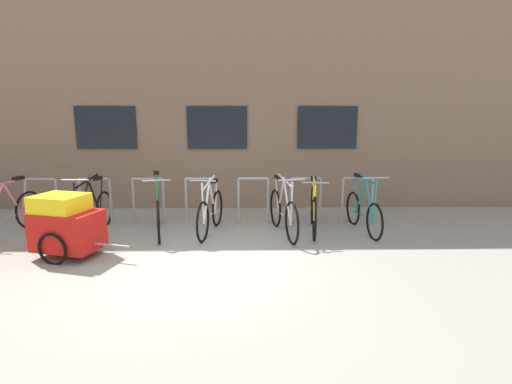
{
  "coord_description": "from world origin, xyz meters",
  "views": [
    {
      "loc": [
        0.68,
        -5.26,
        2.02
      ],
      "look_at": [
        0.81,
        1.6,
        0.68
      ],
      "focal_mm": 26.91,
      "sensor_mm": 36.0,
      "label": 1
    }
  ],
  "objects_px": {
    "bicycle_silver": "(283,212)",
    "bicycle_pink": "(7,214)",
    "bicycle_yellow": "(313,209)",
    "bicycle_white": "(211,212)",
    "bicycle_green": "(158,211)",
    "bicycle_teal": "(363,211)",
    "bicycle_black": "(92,213)",
    "bike_trailer": "(66,225)"
  },
  "relations": [
    {
      "from": "bicycle_pink",
      "to": "bike_trailer",
      "type": "height_order",
      "value": "bicycle_pink"
    },
    {
      "from": "bicycle_green",
      "to": "bike_trailer",
      "type": "relative_size",
      "value": 1.19
    },
    {
      "from": "bicycle_black",
      "to": "bicycle_yellow",
      "type": "xyz_separation_m",
      "value": [
        3.9,
        0.17,
        0.02
      ]
    },
    {
      "from": "bicycle_silver",
      "to": "bike_trailer",
      "type": "distance_m",
      "value": 3.43
    },
    {
      "from": "bicycle_silver",
      "to": "bicycle_teal",
      "type": "xyz_separation_m",
      "value": [
        1.45,
        0.13,
        -0.02
      ]
    },
    {
      "from": "bicycle_yellow",
      "to": "bike_trailer",
      "type": "xyz_separation_m",
      "value": [
        -3.83,
        -1.25,
        0.08
      ]
    },
    {
      "from": "bicycle_teal",
      "to": "bike_trailer",
      "type": "xyz_separation_m",
      "value": [
        -4.71,
        -1.18,
        0.11
      ]
    },
    {
      "from": "bicycle_yellow",
      "to": "bicycle_pink",
      "type": "distance_m",
      "value": 5.34
    },
    {
      "from": "bicycle_white",
      "to": "bicycle_pink",
      "type": "height_order",
      "value": "bicycle_white"
    },
    {
      "from": "bicycle_green",
      "to": "bicycle_black",
      "type": "bearing_deg",
      "value": -176.25
    },
    {
      "from": "bicycle_black",
      "to": "bicycle_white",
      "type": "bearing_deg",
      "value": 1.93
    },
    {
      "from": "bicycle_green",
      "to": "bicycle_white",
      "type": "relative_size",
      "value": 1.06
    },
    {
      "from": "bicycle_teal",
      "to": "bicycle_yellow",
      "type": "bearing_deg",
      "value": 175.79
    },
    {
      "from": "bicycle_yellow",
      "to": "bicycle_white",
      "type": "distance_m",
      "value": 1.84
    },
    {
      "from": "bicycle_yellow",
      "to": "bicycle_pink",
      "type": "xyz_separation_m",
      "value": [
        -5.34,
        -0.2,
        -0.02
      ]
    },
    {
      "from": "bicycle_yellow",
      "to": "bicycle_pink",
      "type": "bearing_deg",
      "value": -177.83
    },
    {
      "from": "bicycle_teal",
      "to": "bicycle_white",
      "type": "bearing_deg",
      "value": -179.25
    },
    {
      "from": "bicycle_silver",
      "to": "bicycle_yellow",
      "type": "relative_size",
      "value": 0.98
    },
    {
      "from": "bicycle_yellow",
      "to": "bicycle_green",
      "type": "bearing_deg",
      "value": -178.01
    },
    {
      "from": "bicycle_white",
      "to": "bicycle_pink",
      "type": "distance_m",
      "value": 3.5
    },
    {
      "from": "bicycle_silver",
      "to": "bicycle_pink",
      "type": "xyz_separation_m",
      "value": [
        -4.77,
        -0.0,
        -0.01
      ]
    },
    {
      "from": "bicycle_black",
      "to": "bicycle_teal",
      "type": "relative_size",
      "value": 1.06
    },
    {
      "from": "bicycle_green",
      "to": "bicycle_pink",
      "type": "xyz_separation_m",
      "value": [
        -2.57,
        -0.11,
        -0.02
      ]
    },
    {
      "from": "bicycle_yellow",
      "to": "bike_trailer",
      "type": "height_order",
      "value": "bicycle_yellow"
    },
    {
      "from": "bike_trailer",
      "to": "bicycle_green",
      "type": "bearing_deg",
      "value": 47.3
    },
    {
      "from": "bicycle_black",
      "to": "bicycle_yellow",
      "type": "bearing_deg",
      "value": 2.5
    },
    {
      "from": "bicycle_black",
      "to": "bike_trailer",
      "type": "relative_size",
      "value": 1.16
    },
    {
      "from": "bicycle_white",
      "to": "bicycle_teal",
      "type": "xyz_separation_m",
      "value": [
        2.72,
        0.04,
        -0.01
      ]
    },
    {
      "from": "bicycle_green",
      "to": "bike_trailer",
      "type": "distance_m",
      "value": 1.57
    },
    {
      "from": "bicycle_teal",
      "to": "bicycle_pink",
      "type": "distance_m",
      "value": 6.22
    },
    {
      "from": "bicycle_black",
      "to": "bicycle_white",
      "type": "xyz_separation_m",
      "value": [
        2.06,
        0.07,
        -0.0
      ]
    },
    {
      "from": "bicycle_teal",
      "to": "bicycle_green",
      "type": "bearing_deg",
      "value": -179.51
    },
    {
      "from": "bicycle_yellow",
      "to": "bike_trailer",
      "type": "bearing_deg",
      "value": -161.94
    },
    {
      "from": "bicycle_green",
      "to": "bicycle_yellow",
      "type": "xyz_separation_m",
      "value": [
        2.77,
        0.1,
        0.0
      ]
    },
    {
      "from": "bicycle_black",
      "to": "bicycle_yellow",
      "type": "height_order",
      "value": "bicycle_black"
    },
    {
      "from": "bicycle_green",
      "to": "bike_trailer",
      "type": "bearing_deg",
      "value": -132.7
    },
    {
      "from": "bicycle_yellow",
      "to": "bicycle_teal",
      "type": "relative_size",
      "value": 1.1
    },
    {
      "from": "bicycle_green",
      "to": "bicycle_pink",
      "type": "height_order",
      "value": "bicycle_green"
    },
    {
      "from": "bike_trailer",
      "to": "bicycle_pink",
      "type": "bearing_deg",
      "value": 145.24
    },
    {
      "from": "bicycle_black",
      "to": "bicycle_silver",
      "type": "bearing_deg",
      "value": -0.47
    },
    {
      "from": "bicycle_silver",
      "to": "bicycle_pink",
      "type": "relative_size",
      "value": 1.0
    },
    {
      "from": "bicycle_teal",
      "to": "bike_trailer",
      "type": "distance_m",
      "value": 4.86
    }
  ]
}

